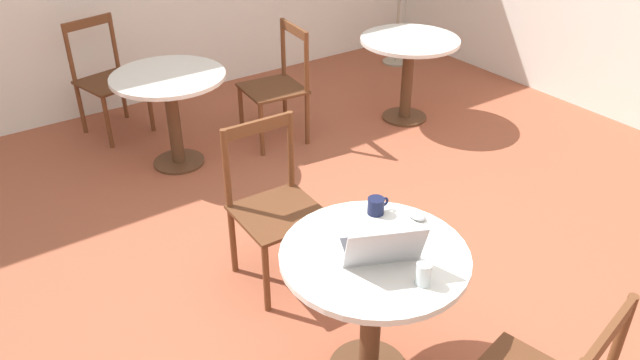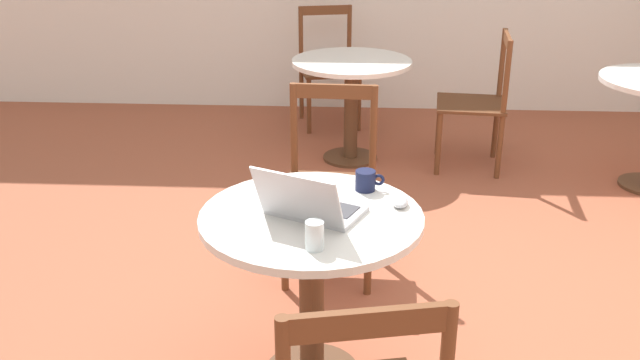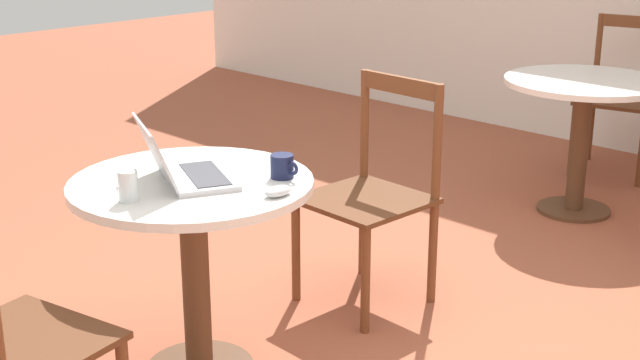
# 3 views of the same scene
# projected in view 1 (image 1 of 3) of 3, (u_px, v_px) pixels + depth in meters

# --- Properties ---
(ground_plane) EXTENTS (16.00, 16.00, 0.00)m
(ground_plane) POSITION_uv_depth(u_px,v_px,m) (356.00, 294.00, 3.46)
(ground_plane) COLOR #9E5138
(cafe_table_near) EXTENTS (0.81, 0.81, 0.71)m
(cafe_table_near) POSITION_uv_depth(u_px,v_px,m) (373.00, 281.00, 2.70)
(cafe_table_near) COLOR #51331E
(cafe_table_near) RESTS_ON ground_plane
(cafe_table_mid) EXTENTS (0.81, 0.81, 0.71)m
(cafe_table_mid) POSITION_uv_depth(u_px,v_px,m) (409.00, 57.00, 5.13)
(cafe_table_mid) COLOR #51331E
(cafe_table_mid) RESTS_ON ground_plane
(cafe_table_far) EXTENTS (0.81, 0.81, 0.71)m
(cafe_table_far) POSITION_uv_depth(u_px,v_px,m) (170.00, 95.00, 4.45)
(cafe_table_far) COLOR #51331E
(cafe_table_far) RESTS_ON ground_plane
(chair_near_back) EXTENTS (0.46, 0.46, 0.91)m
(chair_near_back) POSITION_uv_depth(u_px,v_px,m) (275.00, 207.00, 3.39)
(chair_near_back) COLOR brown
(chair_near_back) RESTS_ON ground_plane
(chair_far_back) EXTENTS (0.53, 0.53, 0.91)m
(chair_far_back) POSITION_uv_depth(u_px,v_px,m) (107.00, 79.00, 4.98)
(chair_far_back) COLOR brown
(chair_far_back) RESTS_ON ground_plane
(chair_far_right) EXTENTS (0.49, 0.49, 0.91)m
(chair_far_right) POSITION_uv_depth(u_px,v_px,m) (278.00, 86.00, 4.86)
(chair_far_right) COLOR brown
(chair_far_right) RESTS_ON ground_plane
(laptop) EXTENTS (0.41, 0.39, 0.21)m
(laptop) POSITION_uv_depth(u_px,v_px,m) (379.00, 247.00, 2.58)
(laptop) COLOR #B7B7BC
(laptop) RESTS_ON cafe_table_near
(mouse) EXTENTS (0.06, 0.10, 0.03)m
(mouse) POSITION_uv_depth(u_px,v_px,m) (416.00, 215.00, 2.84)
(mouse) COLOR #B7B7BC
(mouse) RESTS_ON cafe_table_near
(mug) EXTENTS (0.11, 0.08, 0.08)m
(mug) POSITION_uv_depth(u_px,v_px,m) (376.00, 206.00, 2.86)
(mug) COLOR #141938
(mug) RESTS_ON cafe_table_near
(drinking_glass) EXTENTS (0.06, 0.06, 0.10)m
(drinking_glass) POSITION_uv_depth(u_px,v_px,m) (423.00, 274.00, 2.43)
(drinking_glass) COLOR silver
(drinking_glass) RESTS_ON cafe_table_near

